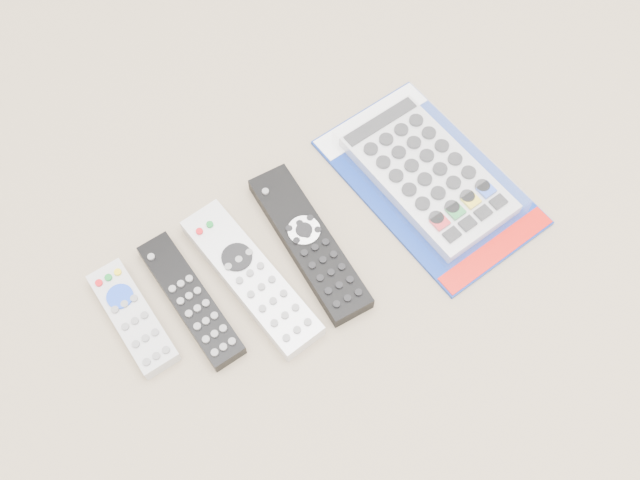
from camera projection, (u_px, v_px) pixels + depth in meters
remote_small_grey at (133, 317)px, 0.84m from camera, size 0.05×0.15×0.02m
remote_slim_black at (191, 300)px, 0.85m from camera, size 0.04×0.19×0.02m
remote_silver_dvd at (251, 277)px, 0.86m from camera, size 0.07×0.23×0.03m
remote_large_black at (309, 243)px, 0.89m from camera, size 0.07×0.23×0.02m
jumbo_remote_packaged at (428, 174)px, 0.93m from camera, size 0.18×0.29×0.04m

